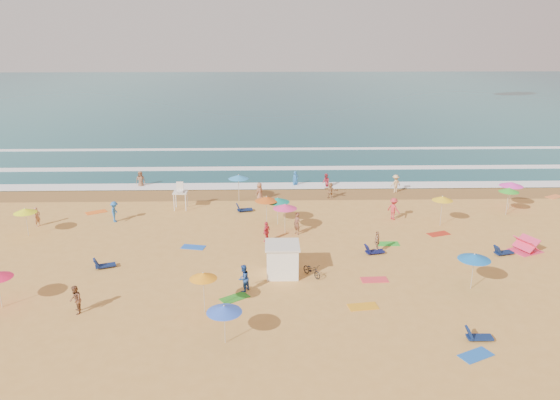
{
  "coord_description": "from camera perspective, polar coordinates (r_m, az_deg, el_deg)",
  "views": [
    {
      "loc": [
        -0.15,
        -37.35,
        15.45
      ],
      "look_at": [
        0.89,
        6.0,
        1.5
      ],
      "focal_mm": 35.0,
      "sensor_mm": 36.0,
      "label": 1
    }
  ],
  "objects": [
    {
      "name": "beachgoers",
      "position": [
        44.29,
        -3.76,
        -1.51
      ],
      "size": [
        42.59,
        25.94,
        2.13
      ],
      "color": "#A06649",
      "rests_on": "ground"
    },
    {
      "name": "towels",
      "position": [
        38.3,
        1.99,
        -5.95
      ],
      "size": [
        56.44,
        27.03,
        0.03
      ],
      "color": "#C61848",
      "rests_on": "ground"
    },
    {
      "name": "bicycle",
      "position": [
        35.39,
        3.35,
        -7.33
      ],
      "size": [
        1.4,
        1.63,
        0.85
      ],
      "primitive_type": "imported",
      "rotation": [
        0.0,
        0.0,
        0.63
      ],
      "color": "black",
      "rests_on": "ground"
    },
    {
      "name": "cabana_roof",
      "position": [
        34.9,
        0.24,
        -4.73
      ],
      "size": [
        2.2,
        2.2,
        0.12
      ],
      "primitive_type": "cube",
      "color": "silver",
      "rests_on": "cabana"
    },
    {
      "name": "ground",
      "position": [
        40.42,
        -1.06,
        -4.64
      ],
      "size": [
        220.0,
        220.0,
        0.0
      ],
      "primitive_type": "plane",
      "color": "gold",
      "rests_on": "ground"
    },
    {
      "name": "surf_foam",
      "position": [
        60.64,
        -1.19,
        3.17
      ],
      "size": [
        200.0,
        18.7,
        0.05
      ],
      "color": "white",
      "rests_on": "ground"
    },
    {
      "name": "cabana",
      "position": [
        35.32,
        0.24,
        -6.32
      ],
      "size": [
        2.0,
        2.0,
        2.0
      ],
      "primitive_type": "cube",
      "color": "white",
      "rests_on": "ground"
    },
    {
      "name": "lifeguard_stand",
      "position": [
        48.44,
        -10.35,
        0.24
      ],
      "size": [
        1.2,
        1.2,
        2.1
      ],
      "primitive_type": null,
      "color": "white",
      "rests_on": "ground"
    },
    {
      "name": "ocean",
      "position": [
        122.33,
        -1.31,
        10.58
      ],
      "size": [
        220.0,
        140.0,
        0.18
      ],
      "primitive_type": "cube",
      "color": "#0C4756",
      "rests_on": "ground"
    },
    {
      "name": "loungers",
      "position": [
        38.73,
        13.12,
        -5.9
      ],
      "size": [
        53.8,
        21.3,
        0.34
      ],
      "color": "#0F1E4D",
      "rests_on": "ground"
    },
    {
      "name": "beach_umbrellas",
      "position": [
        39.45,
        -0.68,
        -1.86
      ],
      "size": [
        53.75,
        25.3,
        0.73
      ],
      "color": "#F43683",
      "rests_on": "ground"
    },
    {
      "name": "wet_sand",
      "position": [
        52.19,
        -1.14,
        0.62
      ],
      "size": [
        220.0,
        220.0,
        0.0
      ],
      "primitive_type": "plane",
      "color": "olive",
      "rests_on": "ground"
    }
  ]
}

